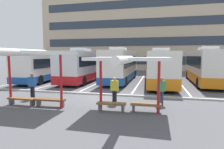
# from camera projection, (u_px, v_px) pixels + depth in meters

# --- Properties ---
(ground_plane) EXTENTS (160.00, 160.00, 0.00)m
(ground_plane) POSITION_uv_depth(u_px,v_px,m) (97.00, 98.00, 12.96)
(ground_plane) COLOR #515156
(terminal_building) EXTENTS (41.75, 15.80, 21.04)m
(terminal_building) POSITION_uv_depth(u_px,v_px,m) (141.00, 29.00, 44.38)
(terminal_building) COLOR #C6B293
(terminal_building) RESTS_ON ground
(coach_bus_0) EXTENTS (3.45, 10.71, 3.51)m
(coach_bus_0) POSITION_uv_depth(u_px,v_px,m) (47.00, 67.00, 22.34)
(coach_bus_0) COLOR silver
(coach_bus_0) RESTS_ON ground
(coach_bus_1) EXTENTS (2.70, 10.83, 3.74)m
(coach_bus_1) POSITION_uv_depth(u_px,v_px,m) (86.00, 66.00, 21.96)
(coach_bus_1) COLOR silver
(coach_bus_1) RESTS_ON ground
(coach_bus_2) EXTENTS (2.56, 10.47, 3.80)m
(coach_bus_2) POSITION_uv_depth(u_px,v_px,m) (121.00, 66.00, 21.46)
(coach_bus_2) COLOR silver
(coach_bus_2) RESTS_ON ground
(coach_bus_3) EXTENTS (3.26, 11.85, 3.65)m
(coach_bus_3) POSITION_uv_depth(u_px,v_px,m) (159.00, 68.00, 19.79)
(coach_bus_3) COLOR silver
(coach_bus_3) RESTS_ON ground
(coach_bus_4) EXTENTS (2.73, 10.73, 3.80)m
(coach_bus_4) POSITION_uv_depth(u_px,v_px,m) (204.00, 67.00, 19.87)
(coach_bus_4) COLOR silver
(coach_bus_4) RESTS_ON ground
(lane_stripe_0) EXTENTS (0.16, 14.00, 0.01)m
(lane_stripe_0) POSITION_uv_depth(u_px,v_px,m) (40.00, 78.00, 24.22)
(lane_stripe_0) COLOR white
(lane_stripe_0) RESTS_ON ground
(lane_stripe_1) EXTENTS (0.16, 14.00, 0.01)m
(lane_stripe_1) POSITION_uv_depth(u_px,v_px,m) (70.00, 79.00, 23.23)
(lane_stripe_1) COLOR white
(lane_stripe_1) RESTS_ON ground
(lane_stripe_2) EXTENTS (0.16, 14.00, 0.01)m
(lane_stripe_2) POSITION_uv_depth(u_px,v_px,m) (104.00, 80.00, 22.23)
(lane_stripe_2) COLOR white
(lane_stripe_2) RESTS_ON ground
(lane_stripe_3) EXTENTS (0.16, 14.00, 0.01)m
(lane_stripe_3) POSITION_uv_depth(u_px,v_px,m) (140.00, 82.00, 21.24)
(lane_stripe_3) COLOR white
(lane_stripe_3) RESTS_ON ground
(lane_stripe_4) EXTENTS (0.16, 14.00, 0.01)m
(lane_stripe_4) POSITION_uv_depth(u_px,v_px,m) (180.00, 83.00, 20.24)
(lane_stripe_4) COLOR white
(lane_stripe_4) RESTS_ON ground
(lane_stripe_5) EXTENTS (0.16, 14.00, 0.01)m
(lane_stripe_5) POSITION_uv_depth(u_px,v_px,m) (224.00, 84.00, 19.25)
(lane_stripe_5) COLOR white
(lane_stripe_5) RESTS_ON ground
(waiting_shelter_0) EXTENTS (4.37, 4.54, 3.29)m
(waiting_shelter_0) POSITION_uv_depth(u_px,v_px,m) (30.00, 54.00, 10.44)
(waiting_shelter_0) COLOR red
(waiting_shelter_0) RESTS_ON ground
(bench_0) EXTENTS (1.78, 0.46, 0.45)m
(bench_0) POSITION_uv_depth(u_px,v_px,m) (22.00, 100.00, 11.16)
(bench_0) COLOR brown
(bench_0) RESTS_ON ground
(bench_1) EXTENTS (1.78, 0.51, 0.45)m
(bench_1) POSITION_uv_depth(u_px,v_px,m) (50.00, 101.00, 10.86)
(bench_1) COLOR brown
(bench_1) RESTS_ON ground
(waiting_shelter_1) EXTENTS (4.03, 4.68, 2.93)m
(waiting_shelter_1) POSITION_uv_depth(u_px,v_px,m) (128.00, 60.00, 9.41)
(waiting_shelter_1) COLOR red
(waiting_shelter_1) RESTS_ON ground
(bench_2) EXTENTS (1.55, 0.44, 0.45)m
(bench_2) POSITION_uv_depth(u_px,v_px,m) (111.00, 105.00, 10.00)
(bench_2) COLOR brown
(bench_2) RESTS_ON ground
(bench_3) EXTENTS (1.59, 0.46, 0.45)m
(bench_3) POSITION_uv_depth(u_px,v_px,m) (146.00, 106.00, 9.79)
(bench_3) COLOR brown
(bench_3) RESTS_ON ground
(platform_kerb) EXTENTS (44.00, 0.24, 0.12)m
(platform_kerb) POSITION_uv_depth(u_px,v_px,m) (102.00, 94.00, 14.08)
(platform_kerb) COLOR #ADADA8
(platform_kerb) RESTS_ON ground
(waiting_passenger_0) EXTENTS (0.52, 0.40, 1.65)m
(waiting_passenger_0) POSITION_uv_depth(u_px,v_px,m) (115.00, 88.00, 11.43)
(waiting_passenger_0) COLOR black
(waiting_passenger_0) RESTS_ON ground
(waiting_passenger_1) EXTENTS (0.53, 0.40, 1.67)m
(waiting_passenger_1) POSITION_uv_depth(u_px,v_px,m) (161.00, 89.00, 11.16)
(waiting_passenger_1) COLOR #33384C
(waiting_passenger_1) RESTS_ON ground
(waiting_passenger_2) EXTENTS (0.51, 0.24, 1.75)m
(waiting_passenger_2) POSITION_uv_depth(u_px,v_px,m) (32.00, 84.00, 12.71)
(waiting_passenger_2) COLOR black
(waiting_passenger_2) RESTS_ON ground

